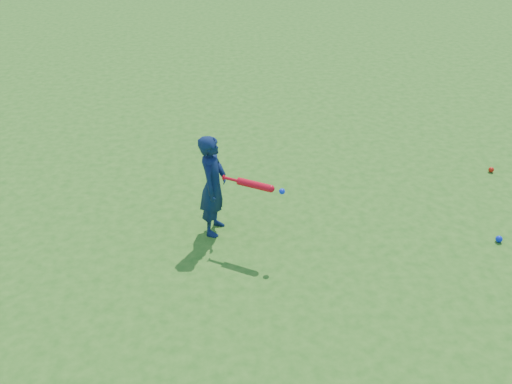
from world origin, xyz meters
TOP-DOWN VIEW (x-y plane):
  - ground at (0.00, 0.00)m, footprint 80.00×80.00m
  - child at (-0.62, -0.57)m, footprint 0.38×0.48m
  - ground_ball_red at (2.95, 0.56)m, footprint 0.07×0.07m
  - ground_ball_blue at (2.44, -0.93)m, footprint 0.07×0.07m
  - bat_swing at (-0.17, -0.85)m, footprint 0.62×0.35m

SIDE VIEW (x-z plane):
  - ground at x=0.00m, z-range 0.00..0.00m
  - ground_ball_red at x=2.95m, z-range 0.00..0.07m
  - ground_ball_blue at x=2.44m, z-range 0.00..0.07m
  - child at x=-0.62m, z-range 0.00..1.16m
  - bat_swing at x=-0.17m, z-range 0.70..0.78m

